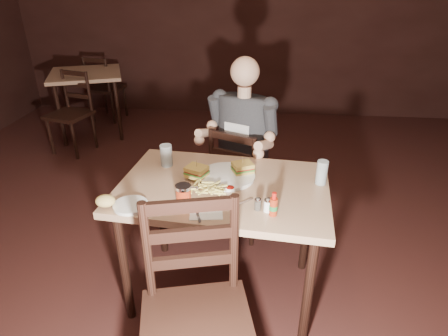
# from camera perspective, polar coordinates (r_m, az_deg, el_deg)

# --- Properties ---
(room_shell) EXTENTS (7.00, 7.00, 7.00)m
(room_shell) POSITION_cam_1_polar(r_m,az_deg,el_deg) (1.84, -5.27, 14.96)
(room_shell) COLOR black
(room_shell) RESTS_ON ground
(main_table) EXTENTS (1.20, 0.86, 0.77)m
(main_table) POSITION_cam_1_polar(r_m,az_deg,el_deg) (2.09, -0.13, -4.71)
(main_table) COLOR tan
(main_table) RESTS_ON ground
(bg_table) EXTENTS (1.03, 1.03, 0.77)m
(bg_table) POSITION_cam_1_polar(r_m,az_deg,el_deg) (4.87, -20.23, 12.50)
(bg_table) COLOR tan
(bg_table) RESTS_ON ground
(chair_far) EXTENTS (0.54, 0.56, 0.87)m
(chair_far) POSITION_cam_1_polar(r_m,az_deg,el_deg) (2.80, 2.87, -1.77)
(chair_far) COLOR black
(chair_far) RESTS_ON ground
(chair_near) EXTENTS (0.57, 0.60, 1.00)m
(chair_near) POSITION_cam_1_polar(r_m,az_deg,el_deg) (1.68, -4.13, -23.23)
(chair_near) COLOR black
(chair_near) RESTS_ON ground
(bg_chair_far) EXTENTS (0.48, 0.51, 0.87)m
(bg_chair_far) POSITION_cam_1_polar(r_m,az_deg,el_deg) (5.42, -17.45, 11.56)
(bg_chair_far) COLOR black
(bg_chair_far) RESTS_ON ground
(bg_chair_near) EXTENTS (0.51, 0.53, 0.88)m
(bg_chair_near) POSITION_cam_1_polar(r_m,az_deg,el_deg) (4.46, -22.55, 7.56)
(bg_chair_near) COLOR black
(bg_chair_near) RESTS_ON ground
(diner) EXTENTS (0.63, 0.57, 0.89)m
(diner) POSITION_cam_1_polar(r_m,az_deg,el_deg) (2.57, 2.65, 6.75)
(diner) COLOR #323538
(diner) RESTS_ON chair_far
(dinner_plate) EXTENTS (0.33, 0.33, 0.02)m
(dinner_plate) POSITION_cam_1_polar(r_m,az_deg,el_deg) (2.11, 0.45, -1.35)
(dinner_plate) COLOR white
(dinner_plate) RESTS_ON main_table
(sandwich_left) EXTENTS (0.14, 0.13, 0.10)m
(sandwich_left) POSITION_cam_1_polar(r_m,az_deg,el_deg) (2.08, -4.22, -0.07)
(sandwich_left) COLOR #DAB856
(sandwich_left) RESTS_ON dinner_plate
(sandwich_right) EXTENTS (0.14, 0.13, 0.10)m
(sandwich_right) POSITION_cam_1_polar(r_m,az_deg,el_deg) (2.12, 2.86, 0.48)
(sandwich_right) COLOR #DAB856
(sandwich_right) RESTS_ON dinner_plate
(fries_pile) EXTENTS (0.25, 0.19, 0.04)m
(fries_pile) POSITION_cam_1_polar(r_m,az_deg,el_deg) (1.96, -2.65, -2.89)
(fries_pile) COLOR #C9BD5C
(fries_pile) RESTS_ON dinner_plate
(ketchup_dollop) EXTENTS (0.05, 0.05, 0.01)m
(ketchup_dollop) POSITION_cam_1_polar(r_m,az_deg,el_deg) (1.98, 0.94, -2.98)
(ketchup_dollop) COLOR maroon
(ketchup_dollop) RESTS_ON dinner_plate
(glass_left) EXTENTS (0.08, 0.08, 0.13)m
(glass_left) POSITION_cam_1_polar(r_m,az_deg,el_deg) (2.25, -8.77, 1.91)
(glass_left) COLOR silver
(glass_left) RESTS_ON main_table
(glass_right) EXTENTS (0.07, 0.07, 0.14)m
(glass_right) POSITION_cam_1_polar(r_m,az_deg,el_deg) (2.10, 14.68, -0.67)
(glass_right) COLOR silver
(glass_right) RESTS_ON main_table
(hot_sauce) EXTENTS (0.04, 0.04, 0.12)m
(hot_sauce) POSITION_cam_1_polar(r_m,az_deg,el_deg) (1.78, 7.57, -5.46)
(hot_sauce) COLOR maroon
(hot_sauce) RESTS_ON main_table
(salt_shaker) EXTENTS (0.04, 0.04, 0.07)m
(salt_shaker) POSITION_cam_1_polar(r_m,az_deg,el_deg) (1.82, 6.67, -5.65)
(salt_shaker) COLOR white
(salt_shaker) RESTS_ON main_table
(pepper_shaker) EXTENTS (0.04, 0.04, 0.06)m
(pepper_shaker) POSITION_cam_1_polar(r_m,az_deg,el_deg) (1.83, 5.17, -5.51)
(pepper_shaker) COLOR #38332D
(pepper_shaker) RESTS_ON main_table
(syrup_dispenser) EXTENTS (0.09, 0.09, 0.10)m
(syrup_dispenser) POSITION_cam_1_polar(r_m,az_deg,el_deg) (1.87, -6.19, -4.04)
(syrup_dispenser) COLOR maroon
(syrup_dispenser) RESTS_ON main_table
(napkin) EXTENTS (0.18, 0.17, 0.00)m
(napkin) POSITION_cam_1_polar(r_m,az_deg,el_deg) (1.83, -2.73, -6.59)
(napkin) COLOR white
(napkin) RESTS_ON main_table
(knife) EXTENTS (0.07, 0.19, 0.00)m
(knife) POSITION_cam_1_polar(r_m,az_deg,el_deg) (1.82, -4.17, -6.58)
(knife) COLOR silver
(knife) RESTS_ON napkin
(fork) EXTENTS (0.12, 0.11, 0.00)m
(fork) POSITION_cam_1_polar(r_m,az_deg,el_deg) (1.88, 2.62, -5.39)
(fork) COLOR silver
(fork) RESTS_ON napkin
(side_plate) EXTENTS (0.18, 0.18, 0.01)m
(side_plate) POSITION_cam_1_polar(r_m,az_deg,el_deg) (1.91, -14.05, -5.63)
(side_plate) COLOR white
(side_plate) RESTS_ON main_table
(bread_roll) EXTENTS (0.11, 0.09, 0.06)m
(bread_roll) POSITION_cam_1_polar(r_m,az_deg,el_deg) (1.92, -17.64, -4.79)
(bread_roll) COLOR #DABC6A
(bread_roll) RESTS_ON side_plate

